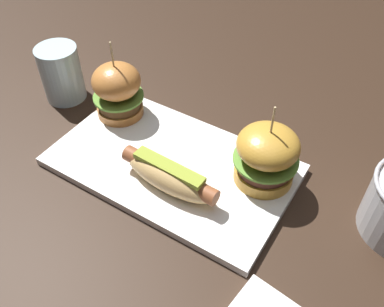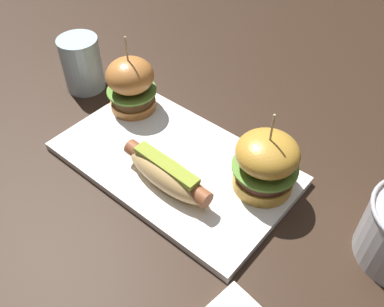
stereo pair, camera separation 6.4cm
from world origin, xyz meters
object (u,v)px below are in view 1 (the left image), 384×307
Objects in this scene: slider_left at (118,90)px; slider_right at (266,156)px; water_glass at (61,73)px; platter_main at (172,165)px; hot_dog at (169,176)px.

slider_left is 1.03× the size of slider_right.
slider_left is at bearing 1.57° from water_glass.
platter_main is 2.34× the size of hot_dog.
water_glass is at bearing 169.96° from platter_main.
slider_right reaches higher than water_glass.
slider_right is 0.43m from water_glass.
slider_left is (-0.15, 0.05, 0.06)m from platter_main.
water_glass is at bearing 179.61° from slider_right.
hot_dog is at bearing -17.12° from water_glass.
water_glass is (-0.31, 0.10, 0.01)m from hot_dog.
slider_left is at bearing 160.09° from platter_main.
water_glass is at bearing -178.43° from slider_left.
slider_left is 0.29m from slider_right.
water_glass reaches higher than platter_main.
hot_dog is 0.15m from slider_right.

